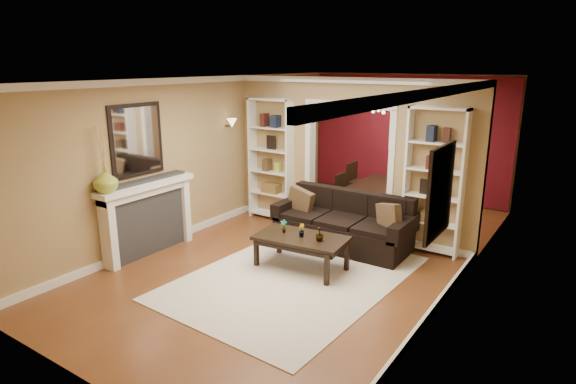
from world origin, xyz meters
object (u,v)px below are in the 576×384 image
Objects in this scene: sofa at (343,221)px; coffee_table at (301,253)px; bookshelf_right at (434,182)px; dining_table at (380,198)px; bookshelf_left at (271,160)px; fireplace at (149,219)px.

sofa is 1.71× the size of coffee_table.
dining_table is at bearing 134.32° from bookshelf_right.
bookshelf_left is at bearing 162.48° from sofa.
bookshelf_left reaches higher than sofa.
fireplace is at bearing 152.75° from dining_table.
coffee_table is at bearing -94.77° from sofa.
coffee_table is (-0.09, -1.11, -0.19)m from sofa.
sofa is 0.98× the size of bookshelf_right.
sofa is at bearing 79.12° from coffee_table.
bookshelf_left reaches higher than dining_table.
bookshelf_left is at bearing 134.94° from dining_table.
bookshelf_right is (1.36, 1.69, 0.90)m from coffee_table.
bookshelf_right is at bearing 45.22° from coffee_table.
sofa is at bearing -17.52° from bookshelf_left.
bookshelf_left is at bearing 180.00° from bookshelf_right.
fireplace is (-2.28, -0.84, 0.33)m from coffee_table.
bookshelf_left is (-1.84, 0.58, 0.71)m from sofa.
bookshelf_right reaches higher than sofa.
bookshelf_left reaches higher than coffee_table.
dining_table is at bearing 44.94° from bookshelf_left.
bookshelf_right is (3.10, 0.00, 0.00)m from bookshelf_left.
dining_table is at bearing 62.75° from fireplace.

